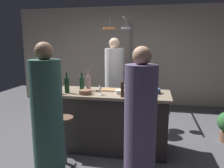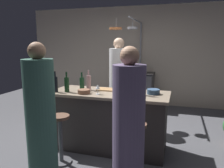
{
  "view_description": "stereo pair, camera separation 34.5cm",
  "coord_description": "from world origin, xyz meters",
  "px_view_note": "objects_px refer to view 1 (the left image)",
  "views": [
    {
      "loc": [
        0.66,
        -3.19,
        1.62
      ],
      "look_at": [
        0.0,
        0.15,
        1.0
      ],
      "focal_mm": 35.25,
      "sensor_mm": 36.0,
      "label": 1
    },
    {
      "loc": [
        1.0,
        -3.1,
        1.62
      ],
      "look_at": [
        0.0,
        0.15,
        1.0
      ],
      "focal_mm": 35.25,
      "sensor_mm": 36.0,
      "label": 2
    }
  ],
  "objects_px": {
    "guest_left": "(48,121)",
    "mixing_bowl_ceramic": "(120,92)",
    "bar_stool_right": "(142,146)",
    "wine_bottle_green": "(82,84)",
    "pepper_mill": "(122,90)",
    "cutting_board": "(108,90)",
    "wine_bottle_amber": "(144,86)",
    "wine_bottle_red": "(67,85)",
    "wine_bottle_rose": "(88,83)",
    "stove_range": "(129,89)",
    "chef": "(114,86)",
    "bar_stool_left": "(64,139)",
    "wine_bottle_dark": "(55,85)",
    "wine_glass_by_chef": "(125,85)",
    "mixing_bowl_blue": "(154,91)",
    "mixing_bowl_wooden": "(85,92)",
    "wine_glass_near_left_guest": "(100,87)",
    "guest_right": "(140,129)"
  },
  "relations": [
    {
      "from": "guest_left",
      "to": "chef",
      "type": "bearing_deg",
      "value": 79.3
    },
    {
      "from": "guest_right",
      "to": "wine_bottle_amber",
      "type": "bearing_deg",
      "value": 91.12
    },
    {
      "from": "guest_left",
      "to": "mixing_bowl_ceramic",
      "type": "bearing_deg",
      "value": 54.67
    },
    {
      "from": "bar_stool_left",
      "to": "guest_left",
      "type": "distance_m",
      "value": 0.55
    },
    {
      "from": "bar_stool_right",
      "to": "cutting_board",
      "type": "relative_size",
      "value": 2.12
    },
    {
      "from": "pepper_mill",
      "to": "mixing_bowl_blue",
      "type": "bearing_deg",
      "value": 38.15
    },
    {
      "from": "guest_right",
      "to": "stove_range",
      "type": "bearing_deg",
      "value": 98.75
    },
    {
      "from": "chef",
      "to": "guest_left",
      "type": "distance_m",
      "value": 2.06
    },
    {
      "from": "stove_range",
      "to": "wine_glass_by_chef",
      "type": "height_order",
      "value": "wine_glass_by_chef"
    },
    {
      "from": "chef",
      "to": "mixing_bowl_wooden",
      "type": "xyz_separation_m",
      "value": [
        -0.2,
        -1.2,
        0.13
      ]
    },
    {
      "from": "mixing_bowl_blue",
      "to": "mixing_bowl_wooden",
      "type": "height_order",
      "value": "mixing_bowl_blue"
    },
    {
      "from": "guest_right",
      "to": "mixing_bowl_ceramic",
      "type": "bearing_deg",
      "value": 111.73
    },
    {
      "from": "wine_bottle_green",
      "to": "wine_bottle_dark",
      "type": "xyz_separation_m",
      "value": [
        -0.34,
        -0.21,
        0.01
      ]
    },
    {
      "from": "guest_left",
      "to": "wine_bottle_green",
      "type": "xyz_separation_m",
      "value": [
        0.06,
        1.01,
        0.25
      ]
    },
    {
      "from": "wine_bottle_green",
      "to": "mixing_bowl_wooden",
      "type": "relative_size",
      "value": 1.6
    },
    {
      "from": "wine_bottle_red",
      "to": "mixing_bowl_wooden",
      "type": "distance_m",
      "value": 0.31
    },
    {
      "from": "mixing_bowl_wooden",
      "to": "chef",
      "type": "bearing_deg",
      "value": 80.42
    },
    {
      "from": "mixing_bowl_ceramic",
      "to": "wine_bottle_dark",
      "type": "bearing_deg",
      "value": -170.8
    },
    {
      "from": "chef",
      "to": "guest_right",
      "type": "bearing_deg",
      "value": -71.8
    },
    {
      "from": "bar_stool_left",
      "to": "wine_glass_by_chef",
      "type": "xyz_separation_m",
      "value": [
        0.72,
        0.72,
        0.63
      ]
    },
    {
      "from": "wine_bottle_rose",
      "to": "mixing_bowl_wooden",
      "type": "distance_m",
      "value": 0.27
    },
    {
      "from": "wine_bottle_red",
      "to": "mixing_bowl_ceramic",
      "type": "height_order",
      "value": "wine_bottle_red"
    },
    {
      "from": "bar_stool_right",
      "to": "wine_bottle_amber",
      "type": "xyz_separation_m",
      "value": [
        -0.03,
        0.58,
        0.65
      ]
    },
    {
      "from": "bar_stool_left",
      "to": "wine_bottle_red",
      "type": "xyz_separation_m",
      "value": [
        -0.12,
        0.45,
        0.64
      ]
    },
    {
      "from": "wine_bottle_amber",
      "to": "wine_bottle_red",
      "type": "bearing_deg",
      "value": -173.45
    },
    {
      "from": "bar_stool_right",
      "to": "cutting_board",
      "type": "height_order",
      "value": "cutting_board"
    },
    {
      "from": "pepper_mill",
      "to": "mixing_bowl_ceramic",
      "type": "xyz_separation_m",
      "value": [
        -0.06,
        0.19,
        -0.08
      ]
    },
    {
      "from": "wine_bottle_rose",
      "to": "wine_bottle_red",
      "type": "xyz_separation_m",
      "value": [
        -0.26,
        -0.23,
        -0.0
      ]
    },
    {
      "from": "bar_stool_right",
      "to": "mixing_bowl_ceramic",
      "type": "bearing_deg",
      "value": 124.17
    },
    {
      "from": "stove_range",
      "to": "wine_bottle_amber",
      "type": "relative_size",
      "value": 2.75
    },
    {
      "from": "mixing_bowl_wooden",
      "to": "cutting_board",
      "type": "bearing_deg",
      "value": 52.99
    },
    {
      "from": "guest_right",
      "to": "mixing_bowl_ceramic",
      "type": "xyz_separation_m",
      "value": [
        -0.36,
        0.91,
        0.19
      ]
    },
    {
      "from": "stove_range",
      "to": "wine_bottle_rose",
      "type": "height_order",
      "value": "wine_bottle_rose"
    },
    {
      "from": "bar_stool_left",
      "to": "wine_bottle_green",
      "type": "height_order",
      "value": "wine_bottle_green"
    },
    {
      "from": "pepper_mill",
      "to": "wine_bottle_rose",
      "type": "bearing_deg",
      "value": 151.34
    },
    {
      "from": "cutting_board",
      "to": "chef",
      "type": "bearing_deg",
      "value": 93.59
    },
    {
      "from": "chef",
      "to": "wine_bottle_amber",
      "type": "relative_size",
      "value": 5.36
    },
    {
      "from": "wine_bottle_green",
      "to": "wine_glass_by_chef",
      "type": "distance_m",
      "value": 0.67
    },
    {
      "from": "chef",
      "to": "bar_stool_left",
      "type": "height_order",
      "value": "chef"
    },
    {
      "from": "wine_bottle_rose",
      "to": "stove_range",
      "type": "bearing_deg",
      "value": 81.43
    },
    {
      "from": "stove_range",
      "to": "mixing_bowl_blue",
      "type": "height_order",
      "value": "mixing_bowl_blue"
    },
    {
      "from": "bar_stool_right",
      "to": "bar_stool_left",
      "type": "relative_size",
      "value": 1.0
    },
    {
      "from": "guest_left",
      "to": "mixing_bowl_wooden",
      "type": "height_order",
      "value": "guest_left"
    },
    {
      "from": "cutting_board",
      "to": "guest_right",
      "type": "bearing_deg",
      "value": -61.95
    },
    {
      "from": "chef",
      "to": "wine_glass_by_chef",
      "type": "xyz_separation_m",
      "value": [
        0.35,
        -0.91,
        0.2
      ]
    },
    {
      "from": "wine_bottle_green",
      "to": "mixing_bowl_ceramic",
      "type": "distance_m",
      "value": 0.62
    },
    {
      "from": "chef",
      "to": "wine_bottle_amber",
      "type": "distance_m",
      "value": 1.25
    },
    {
      "from": "wine_glass_near_left_guest",
      "to": "wine_bottle_dark",
      "type": "bearing_deg",
      "value": -176.65
    },
    {
      "from": "cutting_board",
      "to": "wine_glass_by_chef",
      "type": "xyz_separation_m",
      "value": [
        0.29,
        -0.05,
        0.1
      ]
    },
    {
      "from": "stove_range",
      "to": "wine_bottle_green",
      "type": "bearing_deg",
      "value": -100.22
    }
  ]
}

